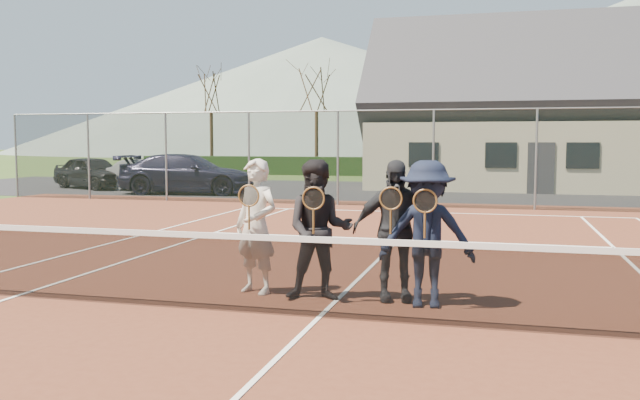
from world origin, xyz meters
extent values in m
plane|color=#2E4518|center=(0.00, 20.00, 0.00)|extent=(220.00, 220.00, 0.00)
cube|color=#562819|center=(0.00, 0.00, 0.01)|extent=(30.00, 30.00, 0.02)
cube|color=black|center=(-4.00, 20.00, 0.01)|extent=(40.00, 12.00, 0.01)
cube|color=black|center=(0.00, 32.00, 0.55)|extent=(40.00, 1.20, 1.10)
cone|color=#586A5F|center=(-25.00, 95.00, 9.00)|extent=(110.00, 110.00, 18.00)
cone|color=#57695F|center=(20.00, 95.00, 11.00)|extent=(120.00, 120.00, 22.00)
imported|color=black|center=(-15.00, 18.26, 0.70)|extent=(4.45, 3.19, 1.41)
imported|color=gray|center=(-11.84, 17.41, 0.65)|extent=(4.18, 2.81, 1.30)
imported|color=black|center=(-9.69, 16.58, 0.77)|extent=(5.53, 2.69, 1.55)
cube|color=white|center=(0.00, 11.88, 0.03)|extent=(10.97, 0.06, 0.01)
cube|color=white|center=(-4.12, 0.00, 0.03)|extent=(0.06, 23.77, 0.01)
cube|color=white|center=(0.00, 6.40, 0.03)|extent=(8.23, 0.06, 0.01)
cube|color=white|center=(0.00, 0.00, 0.03)|extent=(0.06, 12.80, 0.01)
cube|color=black|center=(0.00, 0.00, 0.48)|extent=(11.60, 0.02, 0.88)
cube|color=white|center=(0.00, 0.00, 0.93)|extent=(11.60, 0.03, 0.07)
cylinder|color=slate|center=(-15.00, 13.50, 1.50)|extent=(0.07, 0.07, 3.00)
cylinder|color=slate|center=(-12.00, 13.50, 1.50)|extent=(0.07, 0.07, 3.00)
cylinder|color=slate|center=(-9.00, 13.50, 1.50)|extent=(0.07, 0.07, 3.00)
cylinder|color=slate|center=(-6.00, 13.50, 1.50)|extent=(0.07, 0.07, 3.00)
cylinder|color=slate|center=(-3.00, 13.50, 1.50)|extent=(0.07, 0.07, 3.00)
cylinder|color=slate|center=(0.00, 13.50, 1.50)|extent=(0.07, 0.07, 3.00)
cylinder|color=slate|center=(3.00, 13.50, 1.50)|extent=(0.07, 0.07, 3.00)
cube|color=black|center=(0.00, 13.50, 1.50)|extent=(30.00, 0.03, 3.00)
cylinder|color=slate|center=(0.00, 13.50, 3.00)|extent=(30.00, 0.04, 0.04)
cube|color=beige|center=(4.00, 24.00, 1.40)|extent=(15.00, 8.00, 2.80)
pyramid|color=#2D2D33|center=(4.00, 24.00, 5.65)|extent=(15.60, 8.20, 4.10)
cube|color=#2D2D33|center=(3.50, 19.98, 1.00)|extent=(1.00, 0.06, 2.00)
cube|color=black|center=(-1.00, 19.98, 1.50)|extent=(1.20, 0.06, 1.00)
cube|color=black|center=(2.00, 19.98, 1.50)|extent=(1.20, 0.06, 1.00)
cube|color=black|center=(5.00, 19.98, 1.50)|extent=(1.20, 0.06, 1.00)
cylinder|color=#321F12|center=(-16.00, 33.00, 1.93)|extent=(0.22, 0.22, 3.85)
cylinder|color=#372314|center=(-9.00, 33.00, 1.93)|extent=(0.22, 0.22, 3.85)
cylinder|color=#372414|center=(2.00, 33.00, 1.93)|extent=(0.22, 0.22, 3.85)
imported|color=beige|center=(-1.14, 1.04, 0.92)|extent=(0.77, 0.64, 1.80)
torus|color=brown|center=(-1.14, 0.77, 1.35)|extent=(0.29, 0.02, 0.29)
cylinder|color=black|center=(-1.14, 0.77, 1.35)|extent=(0.25, 0.00, 0.25)
cylinder|color=brown|center=(-1.14, 0.77, 1.07)|extent=(0.03, 0.03, 0.32)
imported|color=black|center=(-0.23, 0.87, 0.92)|extent=(1.00, 0.85, 1.80)
torus|color=brown|center=(-0.23, 0.60, 1.35)|extent=(0.29, 0.02, 0.29)
cylinder|color=black|center=(-0.23, 0.60, 1.35)|extent=(0.25, 0.00, 0.25)
cylinder|color=brown|center=(-0.23, 0.60, 1.07)|extent=(0.03, 0.03, 0.32)
imported|color=#232428|center=(0.69, 1.10, 0.92)|extent=(1.13, 0.70, 1.80)
torus|color=brown|center=(0.69, 0.83, 1.35)|extent=(0.29, 0.02, 0.29)
cylinder|color=black|center=(0.69, 0.83, 1.35)|extent=(0.25, 0.00, 0.25)
cylinder|color=brown|center=(0.69, 0.83, 1.07)|extent=(0.03, 0.03, 0.32)
imported|color=black|center=(1.14, 0.86, 0.92)|extent=(1.22, 0.78, 1.80)
torus|color=brown|center=(1.14, 0.59, 1.35)|extent=(0.29, 0.02, 0.29)
cylinder|color=black|center=(1.14, 0.59, 1.35)|extent=(0.25, 0.00, 0.25)
cylinder|color=brown|center=(1.14, 0.59, 1.07)|extent=(0.03, 0.03, 0.32)
camera|label=1|loc=(1.98, -7.39, 2.05)|focal=38.00mm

